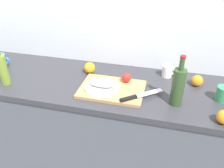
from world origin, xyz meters
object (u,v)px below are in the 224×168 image
coffee_mug_1 (223,94)px  coffee_mug_2 (1,61)px  cutting_board (112,89)px  white_plate (102,87)px  orange_0 (197,81)px  chef_knife (136,96)px  wine_bottle (178,86)px  fish_fillet (102,84)px  coffee_mug_0 (168,71)px  olive_oil_bottle (3,69)px

coffee_mug_1 → coffee_mug_2: 1.58m
cutting_board → coffee_mug_2: 0.91m
white_plate → coffee_mug_2: (-0.84, 0.14, 0.02)m
orange_0 → chef_knife: bearing=-143.8°
wine_bottle → coffee_mug_2: wine_bottle is taller
cutting_board → coffee_mug_1: 0.68m
white_plate → fish_fillet: 0.03m
white_plate → wine_bottle: bearing=-3.1°
coffee_mug_1 → coffee_mug_0: bearing=147.2°
white_plate → chef_knife: (0.23, -0.05, 0.00)m
olive_oil_bottle → coffee_mug_0: size_ratio=2.46×
white_plate → coffee_mug_0: 0.50m
coffee_mug_0 → chef_knife: bearing=-116.1°
white_plate → coffee_mug_1: 0.74m
coffee_mug_0 → cutting_board: bearing=-140.8°
fish_fillet → coffee_mug_1: bearing=6.0°
white_plate → olive_oil_bottle: (-0.66, -0.07, 0.08)m
fish_fillet → coffee_mug_0: 0.50m
olive_oil_bottle → coffee_mug_1: size_ratio=2.28×
fish_fillet → orange_0: (0.60, 0.22, -0.02)m
white_plate → coffee_mug_1: bearing=6.0°
fish_fillet → coffee_mug_1: 0.74m
coffee_mug_0 → coffee_mug_1: (0.34, -0.22, 0.00)m
coffee_mug_0 → coffee_mug_1: 0.40m
white_plate → orange_0: 0.64m
cutting_board → wine_bottle: 0.42m
wine_bottle → coffee_mug_2: (-1.30, 0.17, -0.07)m
wine_bottle → orange_0: 0.29m
fish_fillet → olive_oil_bottle: size_ratio=0.62×
white_plate → wine_bottle: size_ratio=0.71×
cutting_board → coffee_mug_0: 0.44m
coffee_mug_0 → coffee_mug_2: size_ratio=0.95×
white_plate → coffee_mug_1: coffee_mug_1 is taller
coffee_mug_1 → cutting_board: bearing=-175.1°
olive_oil_bottle → coffee_mug_0: (1.06, 0.36, -0.07)m
fish_fillet → chef_knife: fish_fillet is taller
fish_fillet → wine_bottle: (0.46, -0.02, 0.07)m
olive_oil_bottle → coffee_mug_1: 1.41m
coffee_mug_2 → olive_oil_bottle: bearing=-49.5°
orange_0 → coffee_mug_0: bearing=158.6°
chef_knife → olive_oil_bottle: size_ratio=0.91×
cutting_board → white_plate: white_plate is taller
white_plate → fish_fillet: fish_fillet is taller
olive_oil_bottle → wine_bottle: bearing=2.2°
olive_oil_bottle → orange_0: bearing=12.8°
chef_knife → coffee_mug_0: 0.38m
cutting_board → coffee_mug_1: bearing=4.9°
cutting_board → chef_knife: bearing=-22.4°
coffee_mug_2 → orange_0: 1.44m
cutting_board → olive_oil_bottle: bearing=-173.1°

